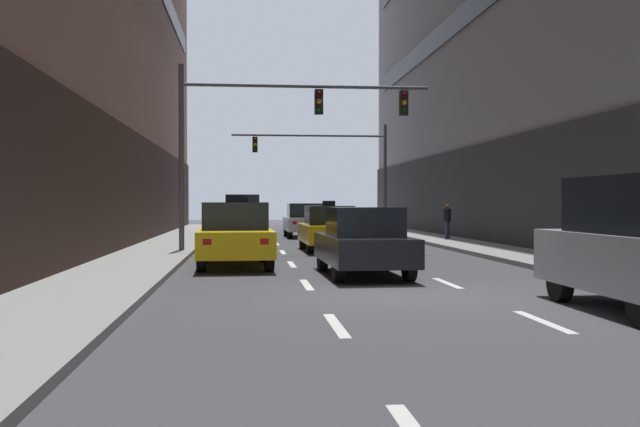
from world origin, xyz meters
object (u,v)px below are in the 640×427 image
object	(u,v)px
car_driving_1	(363,242)
taxi_driving_6	(242,226)
car_driving_4	(243,216)
pedestrian_0	(447,219)
car_driving_3	(240,218)
traffic_signal_1	(337,158)
taxi_driving_2	(235,235)
taxi_driving_0	(328,229)
traffic_signal_0	(270,122)
car_driving_5	(304,221)

from	to	relation	value
car_driving_1	taxi_driving_6	distance (m)	10.45
car_driving_4	pedestrian_0	distance (m)	9.96
car_driving_1	car_driving_3	size ratio (longest dim) A/B	0.96
taxi_driving_6	traffic_signal_1	world-z (taller)	traffic_signal_1
taxi_driving_2	car_driving_3	bearing A→B (deg)	90.14
traffic_signal_1	taxi_driving_6	bearing A→B (deg)	-111.91
car_driving_3	pedestrian_0	xyz separation A→B (m)	(9.05, -11.72, 0.18)
car_driving_1	taxi_driving_6	xyz separation A→B (m)	(-2.88, 10.05, 0.06)
car_driving_4	taxi_driving_6	size ratio (longest dim) A/B	0.93
taxi_driving_0	car_driving_3	world-z (taller)	taxi_driving_0
taxi_driving_0	traffic_signal_1	size ratio (longest dim) A/B	0.50
taxi_driving_0	taxi_driving_2	distance (m)	6.75
car_driving_1	taxi_driving_2	distance (m)	4.05
car_driving_3	traffic_signal_0	xyz separation A→B (m)	(1.16, -18.01, 3.62)
taxi_driving_0	taxi_driving_2	bearing A→B (deg)	-118.13
taxi_driving_0	car_driving_1	size ratio (longest dim) A/B	0.99
pedestrian_0	taxi_driving_2	bearing A→B (deg)	-128.48
car_driving_1	traffic_signal_1	xyz separation A→B (m)	(2.27, 22.84, 3.36)
car_driving_4	car_driving_1	bearing A→B (deg)	-81.14
taxi_driving_2	car_driving_1	bearing A→B (deg)	-41.82
pedestrian_0	taxi_driving_6	bearing A→B (deg)	-155.84
car_driving_3	car_driving_4	xyz separation A→B (m)	(0.18, -7.18, 0.22)
car_driving_5	pedestrian_0	bearing A→B (deg)	-41.19
taxi_driving_6	pedestrian_0	distance (m)	9.70
taxi_driving_0	car_driving_1	xyz separation A→B (m)	(-0.16, -8.65, 0.00)
car_driving_5	car_driving_1	bearing A→B (deg)	-90.45
traffic_signal_0	traffic_signal_1	distance (m)	15.68
car_driving_3	pedestrian_0	world-z (taller)	car_driving_3
taxi_driving_0	traffic_signal_0	bearing A→B (deg)	-156.02
car_driving_3	car_driving_5	distance (m)	7.37
car_driving_1	pedestrian_0	distance (m)	15.24
traffic_signal_0	pedestrian_0	bearing A→B (deg)	38.56
car_driving_5	taxi_driving_2	bearing A→B (deg)	-100.93
traffic_signal_0	traffic_signal_1	xyz separation A→B (m)	(4.18, 15.11, -0.29)
car_driving_4	taxi_driving_6	distance (m)	8.51
taxi_driving_0	car_driving_3	distance (m)	17.39
pedestrian_0	car_driving_1	bearing A→B (deg)	-113.08
car_driving_3	taxi_driving_2	bearing A→B (deg)	-89.86
traffic_signal_0	taxi_driving_2	bearing A→B (deg)	-102.41
pedestrian_0	car_driving_4	bearing A→B (deg)	152.87
taxi_driving_0	traffic_signal_1	bearing A→B (deg)	81.55
car_driving_4	taxi_driving_6	bearing A→B (deg)	-89.90
pedestrian_0	traffic_signal_0	bearing A→B (deg)	-141.44
taxi_driving_0	traffic_signal_0	xyz separation A→B (m)	(-2.07, -0.92, 3.65)
taxi_driving_0	car_driving_5	bearing A→B (deg)	90.06
car_driving_1	car_driving_3	xyz separation A→B (m)	(-3.08, 25.74, 0.03)
taxi_driving_0	car_driving_4	bearing A→B (deg)	107.12
taxi_driving_2	car_driving_4	xyz separation A→B (m)	(0.13, 15.86, 0.19)
taxi_driving_0	pedestrian_0	distance (m)	7.91
taxi_driving_0	car_driving_5	distance (m)	10.46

